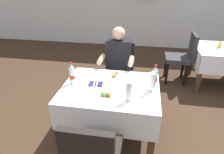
{
  "coord_description": "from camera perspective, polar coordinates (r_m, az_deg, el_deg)",
  "views": [
    {
      "loc": [
        0.36,
        -1.92,
        1.92
      ],
      "look_at": [
        0.01,
        0.15,
        0.82
      ],
      "focal_mm": 31.49,
      "sensor_mm": 36.0,
      "label": 1
    }
  ],
  "objects": [
    {
      "name": "background_table_tumbler",
      "position": [
        4.09,
        28.83,
        8.26
      ],
      "size": [
        0.06,
        0.06,
        0.11
      ],
      "primitive_type": "cylinder",
      "color": "gold",
      "rests_on": "background_dining_table"
    },
    {
      "name": "ground_plane",
      "position": [
        2.74,
        -0.74,
        -16.87
      ],
      "size": [
        11.0,
        11.0,
        0.0
      ],
      "primitive_type": "plane",
      "color": "#382619"
    },
    {
      "name": "main_dining_table",
      "position": [
        2.41,
        -0.4,
        -6.29
      ],
      "size": [
        1.14,
        0.91,
        0.74
      ],
      "color": "white",
      "rests_on": "ground"
    },
    {
      "name": "background_dining_table",
      "position": [
        4.14,
        28.66,
        4.96
      ],
      "size": [
        0.89,
        0.88,
        0.74
      ],
      "color": "white",
      "rests_on": "ground"
    },
    {
      "name": "beer_glass_left",
      "position": [
        2.22,
        11.46,
        -1.48
      ],
      "size": [
        0.08,
        0.08,
        0.23
      ],
      "color": "white",
      "rests_on": "main_dining_table"
    },
    {
      "name": "plate_far_diner",
      "position": [
        2.53,
        0.59,
        0.41
      ],
      "size": [
        0.24,
        0.24,
        0.07
      ],
      "color": "white",
      "rests_on": "main_dining_table"
    },
    {
      "name": "plate_near_camera",
      "position": [
        2.15,
        -1.93,
        -5.16
      ],
      "size": [
        0.23,
        0.23,
        0.06
      ],
      "color": "white",
      "rests_on": "main_dining_table"
    },
    {
      "name": "beer_glass_middle",
      "position": [
        2.02,
        4.87,
        -4.23
      ],
      "size": [
        0.07,
        0.07,
        0.23
      ],
      "color": "white",
      "rests_on": "main_dining_table"
    },
    {
      "name": "seated_diner_far",
      "position": [
        2.99,
        1.63,
        3.84
      ],
      "size": [
        0.5,
        0.46,
        1.26
      ],
      "color": "#282D42",
      "rests_on": "ground"
    },
    {
      "name": "chair_far_diner_seat",
      "position": [
        3.15,
        2.29,
        1.98
      ],
      "size": [
        0.44,
        0.5,
        0.97
      ],
      "color": "black",
      "rests_on": "ground"
    },
    {
      "name": "napkin_cutlery_set",
      "position": [
        2.38,
        -4.75,
        -1.99
      ],
      "size": [
        0.18,
        0.19,
        0.01
      ],
      "color": "#231E4C",
      "rests_on": "main_dining_table"
    },
    {
      "name": "cola_bottle_primary",
      "position": [
        2.39,
        -11.56,
        0.74
      ],
      "size": [
        0.07,
        0.07,
        0.28
      ],
      "color": "silver",
      "rests_on": "main_dining_table"
    },
    {
      "name": "cola_bottle_secondary",
      "position": [
        2.34,
        12.28,
        0.06
      ],
      "size": [
        0.06,
        0.06,
        0.27
      ],
      "color": "silver",
      "rests_on": "main_dining_table"
    },
    {
      "name": "background_chair_left",
      "position": [
        3.97,
        19.78,
        5.92
      ],
      "size": [
        0.5,
        0.44,
        0.97
      ],
      "color": "#2D2D33",
      "rests_on": "ground"
    }
  ]
}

